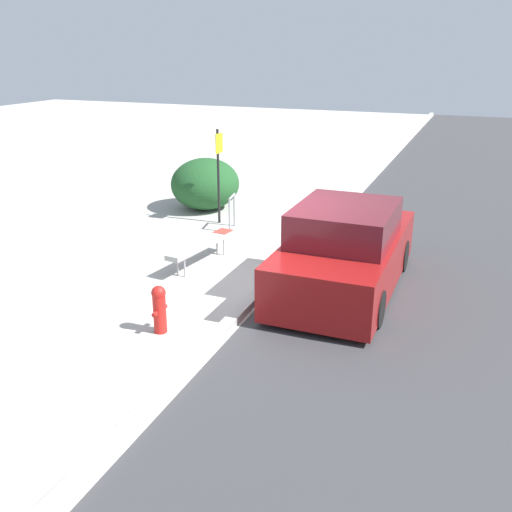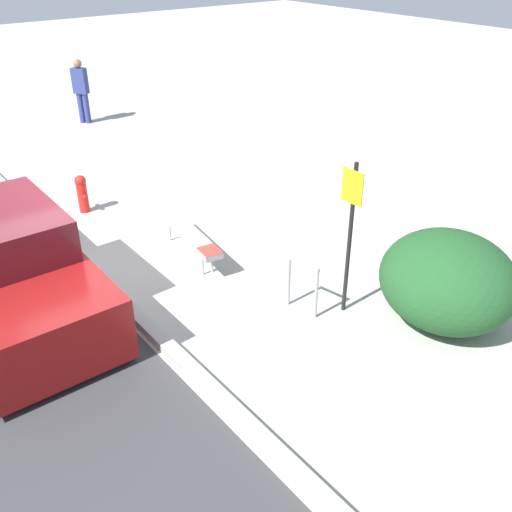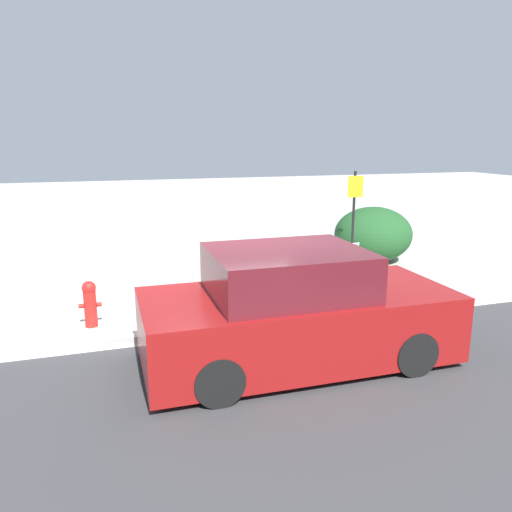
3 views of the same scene
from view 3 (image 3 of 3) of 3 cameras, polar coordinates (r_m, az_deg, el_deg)
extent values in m
plane|color=#ADAAA3|center=(8.06, -2.08, -8.54)|extent=(60.00, 60.00, 0.00)
cube|color=#A8A8A3|center=(8.03, -2.09, -8.11)|extent=(60.00, 0.20, 0.13)
cylinder|color=#99999E|center=(9.47, -5.39, -3.98)|extent=(0.04, 0.04, 0.38)
cylinder|color=#99999E|center=(9.65, 2.78, -3.59)|extent=(0.04, 0.04, 0.38)
cylinder|color=#99999E|center=(9.63, -5.47, -3.68)|extent=(0.04, 0.04, 0.38)
cylinder|color=#99999E|center=(9.81, 2.57, -3.30)|extent=(0.04, 0.04, 0.38)
cube|color=#999993|center=(9.55, -1.35, -2.26)|extent=(1.99, 0.58, 0.10)
cube|color=red|center=(9.68, 3.35, -1.74)|extent=(0.40, 0.35, 0.01)
cylinder|color=#99999E|center=(10.65, 9.40, -0.96)|extent=(0.05, 0.05, 0.80)
cylinder|color=#99999E|center=(10.96, 11.47, -0.64)|extent=(0.05, 0.05, 0.80)
cylinder|color=#99999E|center=(10.71, 10.54, 1.27)|extent=(0.55, 0.15, 0.05)
cylinder|color=black|center=(11.26, 11.03, 3.65)|extent=(0.06, 0.06, 2.30)
cube|color=yellow|center=(11.12, 11.32, 7.78)|extent=(0.36, 0.02, 0.46)
cylinder|color=red|center=(8.57, -18.39, -5.74)|extent=(0.20, 0.20, 0.60)
sphere|color=red|center=(8.46, -18.57, -3.47)|extent=(0.22, 0.22, 0.22)
cylinder|color=red|center=(8.56, -19.36, -5.42)|extent=(0.08, 0.07, 0.07)
cylinder|color=red|center=(8.55, -17.48, -5.30)|extent=(0.08, 0.07, 0.07)
ellipsoid|color=#1E4C23|center=(12.63, 13.23, 2.41)|extent=(1.92, 1.80, 1.36)
cylinder|color=black|center=(8.17, 11.06, -6.22)|extent=(0.60, 0.18, 0.60)
cylinder|color=black|center=(6.86, 17.70, -10.55)|extent=(0.60, 0.18, 0.60)
cylinder|color=black|center=(7.37, -7.19, -8.29)|extent=(0.60, 0.18, 0.60)
cylinder|color=black|center=(5.87, -4.25, -14.10)|extent=(0.60, 0.18, 0.60)
cube|color=maroon|center=(6.86, 4.80, -7.72)|extent=(4.18, 1.84, 0.89)
cube|color=#59171F|center=(6.57, 3.57, -1.92)|extent=(2.01, 1.64, 0.62)
camera|label=1|loc=(8.08, -80.74, 10.47)|focal=40.00mm
camera|label=2|loc=(11.10, 51.16, 18.44)|focal=40.00mm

